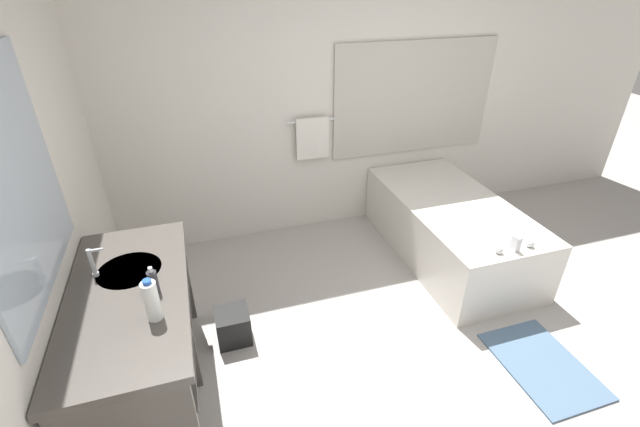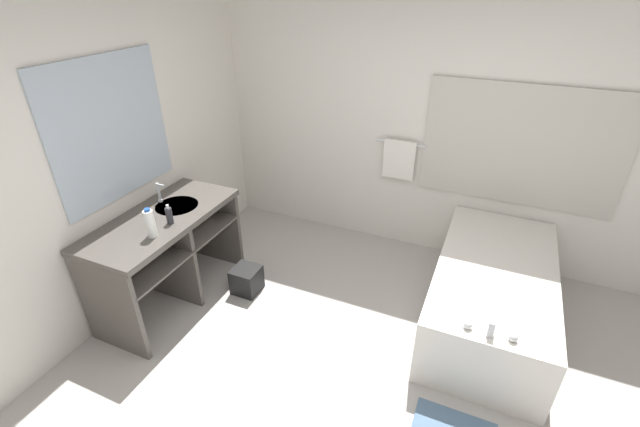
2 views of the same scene
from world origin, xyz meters
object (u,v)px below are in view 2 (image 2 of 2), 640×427
at_px(bathtub, 492,291).
at_px(waste_bin, 247,280).
at_px(water_bottle_1, 150,223).
at_px(soap_dispenser, 169,215).

bearing_deg(bathtub, waste_bin, -166.73).
relative_size(water_bottle_1, waste_bin, 0.97).
height_order(bathtub, water_bottle_1, water_bottle_1).
bearing_deg(soap_dispenser, bathtub, 19.56).
bearing_deg(bathtub, water_bottle_1, -156.28).
bearing_deg(water_bottle_1, waste_bin, 56.78).
bearing_deg(bathtub, soap_dispenser, -160.44).
height_order(bathtub, waste_bin, bathtub).
relative_size(soap_dispenser, waste_bin, 0.67).
distance_m(water_bottle_1, soap_dispenser, 0.21).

